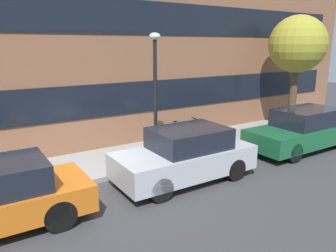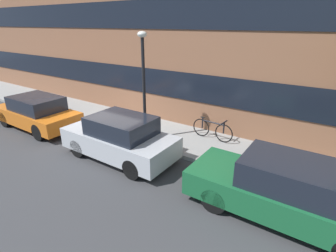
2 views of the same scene
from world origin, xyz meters
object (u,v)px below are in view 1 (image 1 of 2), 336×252
Objects in this scene: parked_car_silver at (185,155)px; bicycle at (185,130)px; parked_car_green at (303,130)px; lamp_post at (155,82)px; street_tree at (298,45)px.

parked_car_silver reaches higher than bicycle.
parked_car_green is (5.07, 0.00, -0.00)m from parked_car_silver.
parked_car_green is at bearing -15.36° from lamp_post.
bicycle is (1.97, 2.78, -0.18)m from parked_car_silver.
street_tree is (1.70, 1.81, 2.86)m from parked_car_green.
parked_car_green is at bearing -133.12° from street_tree.
street_tree is 1.22× the size of lamp_post.
street_tree is (6.76, 1.81, 2.86)m from parked_car_silver.
parked_car_silver is 2.34× the size of bicycle.
parked_car_green is at bearing -180.00° from parked_car_silver.
lamp_post is (-2.06, -1.36, 2.01)m from bicycle.
bicycle is at bearing 33.46° from lamp_post.
street_tree is at bearing -7.96° from bicycle.
parked_car_green is 4.17m from bicycle.
lamp_post is (-0.09, 1.42, 1.83)m from parked_car_silver.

